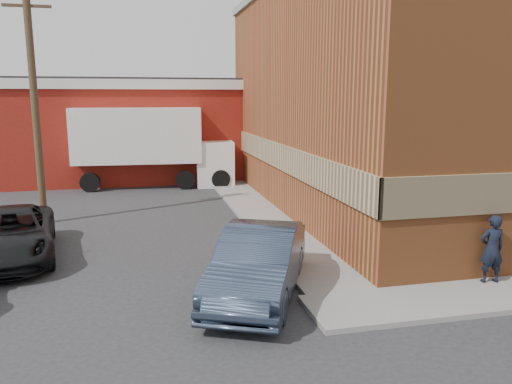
{
  "coord_description": "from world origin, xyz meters",
  "views": [
    {
      "loc": [
        -3.88,
        -10.35,
        4.62
      ],
      "look_at": [
        -0.61,
        3.79,
        1.85
      ],
      "focal_mm": 35.0,
      "sensor_mm": 36.0,
      "label": 1
    }
  ],
  "objects": [
    {
      "name": "brick_building",
      "position": [
        8.5,
        9.0,
        4.68
      ],
      "size": [
        14.25,
        18.25,
        9.36
      ],
      "color": "#A05429",
      "rests_on": "ground"
    },
    {
      "name": "sedan",
      "position": [
        -1.31,
        0.5,
        0.81
      ],
      "size": [
        3.56,
        5.17,
        1.61
      ],
      "primitive_type": "imported",
      "rotation": [
        0.0,
        0.0,
        -0.42
      ],
      "color": "#303C50",
      "rests_on": "ground"
    },
    {
      "name": "utility_pole",
      "position": [
        -7.5,
        9.0,
        4.75
      ],
      "size": [
        2.0,
        0.26,
        9.0
      ],
      "color": "brown",
      "rests_on": "ground"
    },
    {
      "name": "man",
      "position": [
        4.38,
        -0.25,
        0.97
      ],
      "size": [
        0.66,
        0.47,
        1.7
      ],
      "primitive_type": "imported",
      "rotation": [
        0.0,
        0.0,
        3.03
      ],
      "color": "black",
      "rests_on": "sidewalk_south"
    },
    {
      "name": "suv_a",
      "position": [
        -7.68,
        4.75,
        0.72
      ],
      "size": [
        3.16,
        5.51,
        1.45
      ],
      "primitive_type": "imported",
      "rotation": [
        0.0,
        0.0,
        0.15
      ],
      "color": "black",
      "rests_on": "ground"
    },
    {
      "name": "warehouse",
      "position": [
        -6.0,
        20.0,
        2.81
      ],
      "size": [
        16.3,
        8.3,
        5.6
      ],
      "color": "maroon",
      "rests_on": "ground"
    },
    {
      "name": "box_truck",
      "position": [
        -3.2,
        15.95,
        2.35
      ],
      "size": [
        8.41,
        2.99,
        4.08
      ],
      "rotation": [
        0.0,
        0.0,
        -0.07
      ],
      "color": "white",
      "rests_on": "ground"
    },
    {
      "name": "sidewalk_west",
      "position": [
        0.6,
        9.0,
        0.06
      ],
      "size": [
        1.8,
        18.0,
        0.12
      ],
      "primitive_type": "cube",
      "color": "gray",
      "rests_on": "ground"
    },
    {
      "name": "ground",
      "position": [
        0.0,
        0.0,
        0.0
      ],
      "size": [
        90.0,
        90.0,
        0.0
      ],
      "primitive_type": "plane",
      "color": "#28282B",
      "rests_on": "ground"
    }
  ]
}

